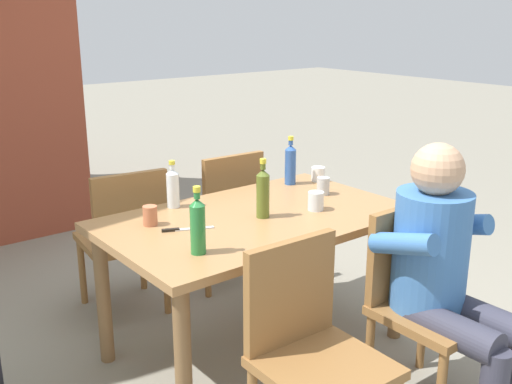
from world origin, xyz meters
name	(u,v)px	position (x,y,z in m)	size (l,w,h in m)	color
ground_plane	(256,347)	(0.00, 0.00, 0.00)	(24.00, 24.00, 0.00)	gray
dining_table	(256,233)	(0.00, 0.00, 0.64)	(1.48, 0.90, 0.73)	#A37547
chair_near_right	(421,295)	(0.33, -0.75, 0.49)	(0.45, 0.45, 0.87)	olive
chair_far_left	(125,234)	(-0.34, 0.75, 0.49)	(0.49, 0.49, 0.87)	olive
chair_near_left	(310,344)	(-0.33, -0.75, 0.49)	(0.45, 0.45, 0.87)	olive
chair_far_right	(223,211)	(0.33, 0.75, 0.49)	(0.46, 0.46, 0.87)	olive
person_in_white_shirt	(445,268)	(0.33, -0.86, 0.66)	(0.47, 0.62, 1.18)	#3D70B2
bottle_green	(198,225)	(-0.49, -0.23, 0.85)	(0.06, 0.06, 0.29)	#287A38
bottle_clear	(173,187)	(-0.25, 0.37, 0.84)	(0.06, 0.06, 0.24)	white
bottle_olive	(263,192)	(0.01, -0.04, 0.86)	(0.06, 0.06, 0.29)	#566623
bottle_blue	(290,164)	(0.51, 0.32, 0.85)	(0.06, 0.06, 0.28)	#2D56A3
cup_steel	(323,186)	(0.51, 0.05, 0.78)	(0.07, 0.07, 0.10)	#B2B7BC
cup_glass	(316,201)	(0.29, -0.12, 0.78)	(0.08, 0.08, 0.09)	silver
cup_terracotta	(150,216)	(-0.47, 0.20, 0.78)	(0.07, 0.07, 0.09)	#BC6B47
cup_white	(318,174)	(0.68, 0.27, 0.77)	(0.08, 0.08, 0.08)	white
table_knife	(184,229)	(-0.39, 0.04, 0.73)	(0.23, 0.12, 0.01)	silver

